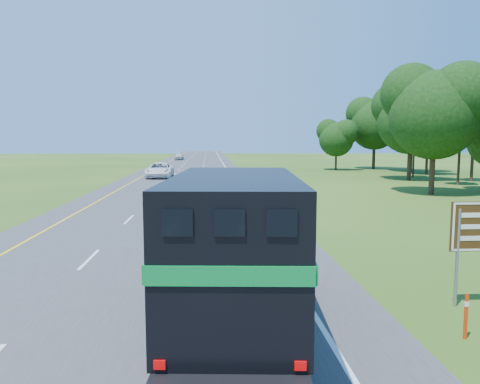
{
  "coord_description": "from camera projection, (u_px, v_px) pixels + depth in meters",
  "views": [
    {
      "loc": [
        2.77,
        -6.83,
        4.6
      ],
      "look_at": [
        4.43,
        17.94,
        1.81
      ],
      "focal_mm": 35.0,
      "sensor_mm": 36.0,
      "label": 1
    }
  ],
  "objects": [
    {
      "name": "white_suv",
      "position": [
        160.0,
        170.0,
        56.15
      ],
      "size": [
        3.04,
        6.58,
        1.83
      ],
      "primitive_type": "imported",
      "rotation": [
        0.0,
        0.0,
        0.0
      ],
      "color": "white",
      "rests_on": "road"
    },
    {
      "name": "delineator",
      "position": [
        466.0,
        315.0,
        10.77
      ],
      "size": [
        0.09,
        0.05,
        1.08
      ],
      "color": "red",
      "rests_on": "ground"
    },
    {
      "name": "road",
      "position": [
        186.0,
        178.0,
        56.68
      ],
      "size": [
        15.0,
        260.0,
        0.04
      ],
      "primitive_type": "cube",
      "color": "#38383A",
      "rests_on": "ground"
    },
    {
      "name": "horse_truck",
      "position": [
        236.0,
        248.0,
        11.01
      ],
      "size": [
        3.31,
        8.7,
        3.77
      ],
      "rotation": [
        0.0,
        0.0,
        -0.08
      ],
      "color": "black",
      "rests_on": "road"
    },
    {
      "name": "far_car",
      "position": [
        179.0,
        156.0,
        105.51
      ],
      "size": [
        2.06,
        4.69,
        1.57
      ],
      "primitive_type": "imported",
      "rotation": [
        0.0,
        0.0,
        -0.04
      ],
      "color": "silver",
      "rests_on": "road"
    },
    {
      "name": "lane_markings",
      "position": [
        186.0,
        177.0,
        56.68
      ],
      "size": [
        11.15,
        260.0,
        0.01
      ],
      "color": "yellow",
      "rests_on": "road"
    }
  ]
}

